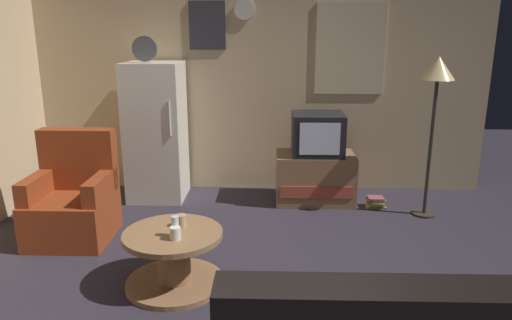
# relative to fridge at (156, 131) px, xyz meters

# --- Properties ---
(ground_plane) EXTENTS (12.00, 12.00, 0.00)m
(ground_plane) POSITION_rel_fridge_xyz_m (1.11, -2.04, -0.75)
(ground_plane) COLOR #2D2833
(wall_with_art) EXTENTS (5.20, 0.12, 2.78)m
(wall_with_art) POSITION_rel_fridge_xyz_m (1.11, 0.41, 0.64)
(wall_with_art) COLOR #D1B284
(wall_with_art) RESTS_ON ground_plane
(fridge) EXTENTS (0.60, 0.62, 1.77)m
(fridge) POSITION_rel_fridge_xyz_m (0.00, 0.00, 0.00)
(fridge) COLOR silver
(fridge) RESTS_ON ground_plane
(tv_stand) EXTENTS (0.84, 0.53, 0.54)m
(tv_stand) POSITION_rel_fridge_xyz_m (1.74, -0.09, -0.49)
(tv_stand) COLOR #8E6642
(tv_stand) RESTS_ON ground_plane
(crt_tv) EXTENTS (0.54, 0.51, 0.44)m
(crt_tv) POSITION_rel_fridge_xyz_m (1.76, -0.09, 0.00)
(crt_tv) COLOR black
(crt_tv) RESTS_ON tv_stand
(standing_lamp) EXTENTS (0.32, 0.32, 1.59)m
(standing_lamp) POSITION_rel_fridge_xyz_m (2.84, -0.46, 0.60)
(standing_lamp) COLOR #332D28
(standing_lamp) RESTS_ON ground_plane
(coffee_table) EXTENTS (0.72, 0.72, 0.42)m
(coffee_table) POSITION_rel_fridge_xyz_m (0.56, -1.93, -0.54)
(coffee_table) COLOR #8E6642
(coffee_table) RESTS_ON ground_plane
(wine_glass) EXTENTS (0.05, 0.05, 0.15)m
(wine_glass) POSITION_rel_fridge_xyz_m (0.59, -2.00, -0.26)
(wine_glass) COLOR silver
(wine_glass) RESTS_ON coffee_table
(mug_ceramic_white) EXTENTS (0.08, 0.08, 0.09)m
(mug_ceramic_white) POSITION_rel_fridge_xyz_m (0.60, -2.05, -0.29)
(mug_ceramic_white) COLOR silver
(mug_ceramic_white) RESTS_ON coffee_table
(mug_ceramic_tan) EXTENTS (0.08, 0.08, 0.09)m
(mug_ceramic_tan) POSITION_rel_fridge_xyz_m (0.60, -1.83, -0.29)
(mug_ceramic_tan) COLOR tan
(mug_ceramic_tan) RESTS_ON coffee_table
(armchair) EXTENTS (0.68, 0.68, 0.96)m
(armchair) POSITION_rel_fridge_xyz_m (-0.51, -1.10, -0.42)
(armchair) COLOR maroon
(armchair) RESTS_ON ground_plane
(book_stack) EXTENTS (0.21, 0.18, 0.12)m
(book_stack) POSITION_rel_fridge_xyz_m (2.38, -0.28, -0.70)
(book_stack) COLOR #938550
(book_stack) RESTS_ON ground_plane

